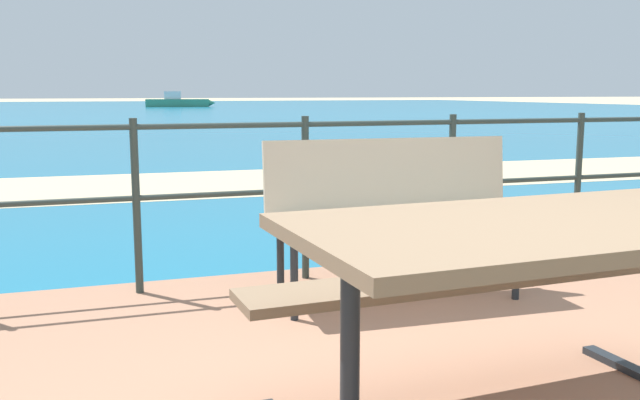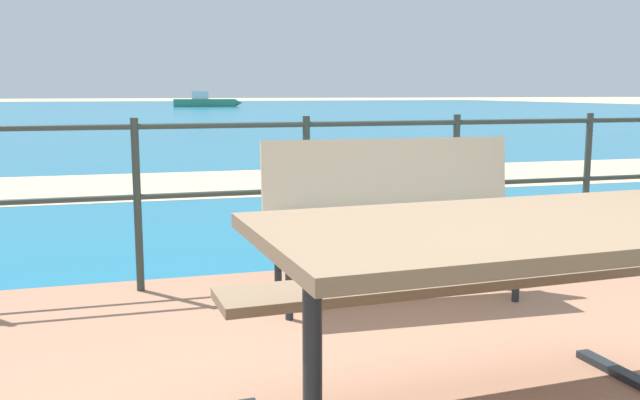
% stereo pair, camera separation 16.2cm
% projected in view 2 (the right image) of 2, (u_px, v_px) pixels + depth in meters
% --- Properties ---
extents(sea_water, '(90.00, 90.00, 0.01)m').
position_uv_depth(sea_water, '(135.00, 112.00, 39.95)').
color(sea_water, '#196B8E').
rests_on(sea_water, ground).
extents(beach_strip, '(54.05, 3.85, 0.01)m').
position_uv_depth(beach_strip, '(206.00, 184.00, 9.00)').
color(beach_strip, tan).
rests_on(beach_strip, ground).
extents(picnic_table, '(1.78, 1.59, 0.78)m').
position_uv_depth(picnic_table, '(560.00, 284.00, 1.96)').
color(picnic_table, '#7A6047').
rests_on(picnic_table, patio_paving).
extents(park_bench, '(1.42, 0.47, 0.87)m').
position_uv_depth(park_bench, '(393.00, 203.00, 3.77)').
color(park_bench, '#BCAD93').
rests_on(park_bench, patio_paving).
extents(railing_fence, '(5.94, 0.04, 0.98)m').
position_uv_depth(railing_fence, '(306.00, 179.00, 4.17)').
color(railing_fence, '#2D3833').
rests_on(railing_fence, patio_paving).
extents(boat_near, '(5.23, 1.70, 1.16)m').
position_uv_depth(boat_near, '(206.00, 102.00, 53.22)').
color(boat_near, '#338466').
rests_on(boat_near, sea_water).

